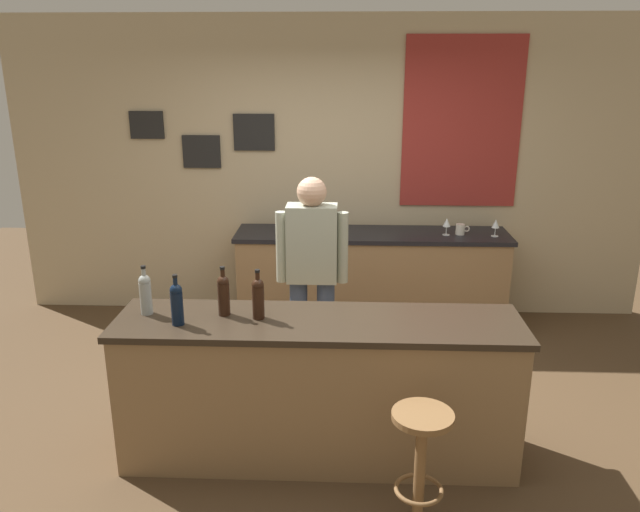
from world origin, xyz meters
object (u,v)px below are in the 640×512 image
object	(u,v)px
bar_stool	(421,450)
wine_bottle_b	(177,303)
wine_bottle_d	(258,297)
wine_glass_a	(447,223)
wine_bottle_a	(145,293)
wine_glass_b	(496,224)
coffee_mug	(461,229)
bartender	(312,270)
wine_bottle_c	(224,294)

from	to	relation	value
bar_stool	wine_bottle_b	xyz separation A→B (m)	(-1.37, 0.51, 0.60)
wine_bottle_d	wine_glass_a	xyz separation A→B (m)	(1.41, 1.98, -0.05)
wine_bottle_a	wine_glass_b	size ratio (longest dim) A/B	1.97
wine_glass_b	coffee_mug	world-z (taller)	wine_glass_b
wine_glass_b	coffee_mug	distance (m)	0.31
wine_bottle_d	wine_bottle_b	bearing A→B (deg)	-166.50
wine_bottle_a	wine_bottle_b	size ratio (longest dim) A/B	1.00
bartender	wine_bottle_d	distance (m)	0.90
wine_bottle_b	wine_glass_a	bearing A→B (deg)	48.20
bartender	wine_glass_b	distance (m)	1.92
wine_glass_a	coffee_mug	world-z (taller)	wine_glass_a
wine_bottle_c	wine_glass_a	world-z (taller)	wine_bottle_c
wine_bottle_a	wine_bottle_b	bearing A→B (deg)	-33.26
wine_bottle_a	wine_bottle_c	size ratio (longest dim) A/B	1.00
bar_stool	wine_bottle_c	world-z (taller)	wine_bottle_c
bartender	wine_bottle_d	bearing A→B (deg)	-107.81
bar_stool	wine_bottle_a	bearing A→B (deg)	157.50
bar_stool	wine_glass_a	xyz separation A→B (m)	(0.50, 2.61, 0.55)
bartender	wine_glass_b	xyz separation A→B (m)	(1.57, 1.11, 0.07)
wine_bottle_d	wine_glass_b	distance (m)	2.69
bar_stool	wine_glass_b	size ratio (longest dim) A/B	4.39
bartender	wine_glass_b	size ratio (longest dim) A/B	10.45
wine_glass_a	bartender	bearing A→B (deg)	-135.20
wine_bottle_c	coffee_mug	xyz separation A→B (m)	(1.76, 1.96, -0.11)
wine_bottle_a	wine_glass_a	size ratio (longest dim) A/B	1.97
wine_bottle_d	wine_glass_a	size ratio (longest dim) A/B	1.97
wine_bottle_b	wine_bottle_c	xyz separation A→B (m)	(0.24, 0.15, 0.00)
bartender	wine_bottle_a	world-z (taller)	bartender
wine_glass_a	wine_bottle_a	bearing A→B (deg)	-137.27
wine_bottle_c	wine_glass_b	xyz separation A→B (m)	(2.06, 1.91, -0.05)
wine_bottle_a	wine_bottle_d	distance (m)	0.69
wine_glass_b	wine_bottle_a	bearing A→B (deg)	-142.84
bar_stool	wine_bottle_c	bearing A→B (deg)	149.43
wine_bottle_a	wine_glass_a	bearing A→B (deg)	42.73
wine_bottle_a	coffee_mug	distance (m)	2.98
wine_glass_a	wine_bottle_d	bearing A→B (deg)	-125.50
coffee_mug	wine_glass_a	bearing A→B (deg)	-168.91
wine_bottle_d	wine_glass_a	distance (m)	2.44
wine_bottle_b	coffee_mug	bearing A→B (deg)	46.62
wine_bottle_b	wine_glass_a	xyz separation A→B (m)	(1.87, 2.09, -0.05)
bartender	wine_glass_a	bearing A→B (deg)	44.80
wine_bottle_a	wine_bottle_c	bearing A→B (deg)	0.43
bartender	coffee_mug	size ratio (longest dim) A/B	12.96
wine_bottle_b	wine_bottle_d	size ratio (longest dim) A/B	1.00
bar_stool	wine_bottle_d	size ratio (longest dim) A/B	2.22
wine_bottle_b	wine_glass_b	distance (m)	3.09
wine_bottle_a	wine_bottle_c	distance (m)	0.47
wine_glass_b	wine_bottle_b	bearing A→B (deg)	-138.02
wine_bottle_b	wine_bottle_c	world-z (taller)	same
bar_stool	wine_bottle_c	distance (m)	1.44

